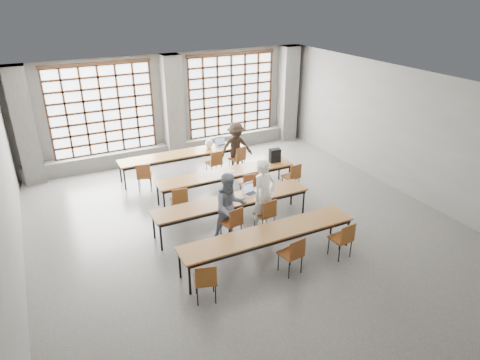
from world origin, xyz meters
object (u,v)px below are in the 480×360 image
desk_row_b (226,174)px  desk_row_c (232,202)px  chair_back_right (239,157)px  plastic_bag (209,144)px  chair_back_mid (215,161)px  green_box (229,197)px  red_pouch (205,277)px  backpack (275,155)px  mouse (266,191)px  desk_row_a (183,155)px  chair_mid_left (179,199)px  chair_mid_centre (249,184)px  student_male (264,196)px  student_female (230,207)px  chair_front_right (266,212)px  phone (241,199)px  chair_back_left (144,174)px  laptop_front (250,191)px  chair_mid_right (293,175)px  desk_row_d (269,234)px  chair_near_mid (293,252)px  laptop_back (221,143)px  chair_near_right (344,237)px  chair_front_left (233,220)px  student_back (236,148)px  chair_near_left (206,278)px

desk_row_b → desk_row_c: size_ratio=1.00×
chair_back_right → plastic_bag: bearing=136.9°
chair_back_mid → chair_back_right: bearing=0.2°
green_box → red_pouch: green_box is taller
desk_row_b → plastic_bag: (0.31, 2.00, 0.21)m
backpack → plastic_bag: 2.33m
mouse → desk_row_a: bearing=105.2°
desk_row_b → backpack: bearing=1.8°
chair_mid_left → chair_mid_centre: size_ratio=1.00×
student_male → student_female: size_ratio=1.09×
chair_front_right → phone: bearing=129.0°
chair_mid_left → chair_front_right: 2.28m
chair_back_mid → chair_mid_centre: size_ratio=1.00×
chair_back_left → desk_row_a: bearing=23.7°
desk_row_a → plastic_bag: bearing=3.2°
student_male → laptop_front: bearing=79.5°
laptop_front → backpack: size_ratio=1.04×
phone → chair_mid_right: bearing=25.6°
chair_mid_right → desk_row_d: bearing=-131.3°
chair_near_mid → chair_back_right: bearing=75.6°
chair_mid_centre → green_box: bearing=-139.0°
chair_mid_left → backpack: (3.21, 0.68, 0.39)m
student_female → laptop_front: size_ratio=4.02×
chair_near_mid → red_pouch: chair_near_mid is taller
desk_row_c → plastic_bag: bearing=76.1°
desk_row_d → chair_back_right: (1.56, 4.61, -0.13)m
desk_row_a → plastic_bag: 0.93m
laptop_back → student_male: bearing=-100.1°
student_female → laptop_back: (1.63, 4.14, -0.04)m
student_female → red_pouch: 2.24m
chair_back_left → plastic_bag: bearing=16.2°
desk_row_c → laptop_front: size_ratio=9.63×
chair_back_mid → chair_near_right: bearing=-81.7°
desk_row_b → chair_front_left: (-0.86, -2.21, -0.13)m
chair_mid_centre → red_pouch: (-2.61, -3.21, -0.04)m
desk_row_c → student_female: (-0.30, -0.50, 0.17)m
chair_mid_left → student_female: 1.66m
chair_mid_left → backpack: size_ratio=2.20×
desk_row_c → chair_back_mid: bearing=74.7°
chair_back_right → chair_near_right: bearing=-90.6°
mouse → phone: 0.77m
chair_near_right → red_pouch: 3.21m
student_male → student_female: bearing=163.6°
chair_back_mid → red_pouch: 5.71m
chair_mid_right → chair_front_right: (-1.77, -1.58, 0.00)m
backpack → chair_near_right: bearing=-91.8°
chair_back_mid → chair_front_right: (-0.18, -3.53, 0.00)m
chair_front_left → student_male: bearing=8.2°
chair_back_left → red_pouch: chair_back_left is taller
student_back → chair_near_left: bearing=-115.2°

